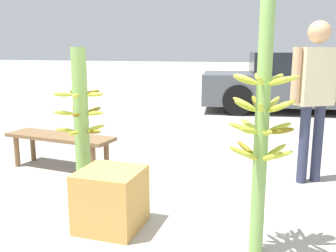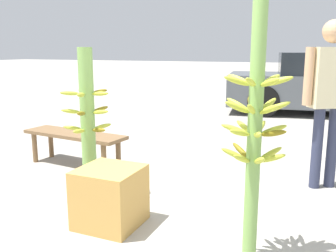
{
  "view_description": "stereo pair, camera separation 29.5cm",
  "coord_description": "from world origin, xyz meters",
  "px_view_note": "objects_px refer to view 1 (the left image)",
  "views": [
    {
      "loc": [
        0.87,
        -2.37,
        1.37
      ],
      "look_at": [
        -0.01,
        0.38,
        0.78
      ],
      "focal_mm": 40.0,
      "sensor_mm": 36.0,
      "label": 1
    },
    {
      "loc": [
        1.15,
        -2.27,
        1.37
      ],
      "look_at": [
        -0.01,
        0.38,
        0.78
      ],
      "focal_mm": 40.0,
      "sensor_mm": 36.0,
      "label": 2
    }
  ],
  "objects_px": {
    "banana_stalk_center": "(262,127)",
    "market_bench": "(60,140)",
    "parked_car": "(295,83)",
    "banana_stalk_left": "(81,125)",
    "produce_crate": "(111,199)",
    "vendor_person": "(315,87)"
  },
  "relations": [
    {
      "from": "banana_stalk_left",
      "to": "vendor_person",
      "type": "xyz_separation_m",
      "value": [
        1.99,
        1.17,
        0.29
      ]
    },
    {
      "from": "parked_car",
      "to": "market_bench",
      "type": "bearing_deg",
      "value": 144.37
    },
    {
      "from": "banana_stalk_center",
      "to": "produce_crate",
      "type": "relative_size",
      "value": 3.66
    },
    {
      "from": "banana_stalk_left",
      "to": "vendor_person",
      "type": "distance_m",
      "value": 2.32
    },
    {
      "from": "banana_stalk_center",
      "to": "produce_crate",
      "type": "height_order",
      "value": "banana_stalk_center"
    },
    {
      "from": "banana_stalk_left",
      "to": "banana_stalk_center",
      "type": "bearing_deg",
      "value": -15.59
    },
    {
      "from": "banana_stalk_left",
      "to": "parked_car",
      "type": "relative_size",
      "value": 0.33
    },
    {
      "from": "banana_stalk_left",
      "to": "banana_stalk_center",
      "type": "relative_size",
      "value": 0.82
    },
    {
      "from": "market_bench",
      "to": "parked_car",
      "type": "height_order",
      "value": "parked_car"
    },
    {
      "from": "banana_stalk_left",
      "to": "produce_crate",
      "type": "relative_size",
      "value": 2.98
    },
    {
      "from": "banana_stalk_left",
      "to": "market_bench",
      "type": "distance_m",
      "value": 1.12
    },
    {
      "from": "banana_stalk_center",
      "to": "vendor_person",
      "type": "height_order",
      "value": "banana_stalk_center"
    },
    {
      "from": "produce_crate",
      "to": "parked_car",
      "type": "bearing_deg",
      "value": 77.49
    },
    {
      "from": "produce_crate",
      "to": "vendor_person",
      "type": "bearing_deg",
      "value": 45.89
    },
    {
      "from": "market_bench",
      "to": "parked_car",
      "type": "relative_size",
      "value": 0.32
    },
    {
      "from": "banana_stalk_center",
      "to": "market_bench",
      "type": "distance_m",
      "value": 2.67
    },
    {
      "from": "banana_stalk_center",
      "to": "parked_car",
      "type": "xyz_separation_m",
      "value": [
        0.32,
        6.48,
        -0.24
      ]
    },
    {
      "from": "vendor_person",
      "to": "market_bench",
      "type": "distance_m",
      "value": 2.84
    },
    {
      "from": "banana_stalk_center",
      "to": "market_bench",
      "type": "relative_size",
      "value": 1.27
    },
    {
      "from": "vendor_person",
      "to": "market_bench",
      "type": "height_order",
      "value": "vendor_person"
    },
    {
      "from": "produce_crate",
      "to": "banana_stalk_left",
      "type": "bearing_deg",
      "value": 139.57
    },
    {
      "from": "parked_car",
      "to": "banana_stalk_center",
      "type": "bearing_deg",
      "value": 168.1
    }
  ]
}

